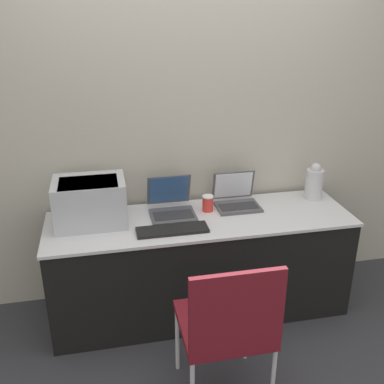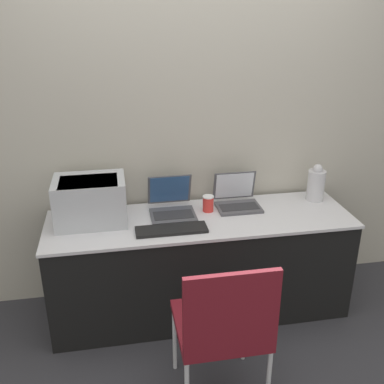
% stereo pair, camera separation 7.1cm
% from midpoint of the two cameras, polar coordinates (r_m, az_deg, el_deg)
% --- Properties ---
extents(ground_plane, '(14.00, 14.00, 0.00)m').
position_cam_midpoint_polar(ground_plane, '(3.15, 2.79, -17.63)').
color(ground_plane, '#333338').
extents(wall_back, '(8.00, 0.05, 2.60)m').
position_cam_midpoint_polar(wall_back, '(3.13, 0.52, 9.09)').
color(wall_back, '#B7B2A3').
rests_on(wall_back, ground_plane).
extents(table, '(2.03, 0.61, 0.73)m').
position_cam_midpoint_polar(table, '(3.17, 1.71, -9.22)').
color(table, black).
rests_on(table, ground_plane).
extents(printer, '(0.45, 0.33, 0.30)m').
position_cam_midpoint_polar(printer, '(2.94, -12.13, -0.89)').
color(printer, '#B2B7BC').
rests_on(printer, table).
extents(laptop_left, '(0.30, 0.33, 0.25)m').
position_cam_midpoint_polar(laptop_left, '(3.04, -1.92, -1.74)').
color(laptop_left, '#4C4C51').
rests_on(laptop_left, table).
extents(laptop_right, '(0.30, 0.26, 0.23)m').
position_cam_midpoint_polar(laptop_right, '(3.16, 6.38, -0.92)').
color(laptop_right, '#4C4C51').
rests_on(laptop_right, table).
extents(external_keyboard, '(0.45, 0.14, 0.02)m').
position_cam_midpoint_polar(external_keyboard, '(2.82, -1.90, -4.80)').
color(external_keyboard, black).
rests_on(external_keyboard, table).
extents(coffee_cup, '(0.08, 0.08, 0.11)m').
position_cam_midpoint_polar(coffee_cup, '(3.07, 2.73, -1.47)').
color(coffee_cup, red).
rests_on(coffee_cup, table).
extents(metal_pitcher, '(0.12, 0.12, 0.27)m').
position_cam_midpoint_polar(metal_pitcher, '(3.35, 16.07, 0.98)').
color(metal_pitcher, silver).
rests_on(metal_pitcher, table).
extents(chair, '(0.46, 0.47, 0.93)m').
position_cam_midpoint_polar(chair, '(2.38, 4.93, -16.28)').
color(chair, maroon).
rests_on(chair, ground_plane).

